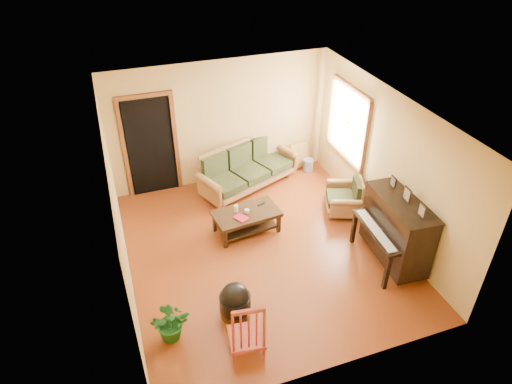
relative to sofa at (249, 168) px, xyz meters
name	(u,v)px	position (x,y,z in m)	size (l,w,h in m)	color
floor	(263,250)	(-0.41, -2.00, -0.45)	(5.00, 5.00, 0.00)	#61250C
doorway	(150,147)	(-1.86, 0.48, 0.57)	(1.08, 0.16, 2.05)	black
window	(348,123)	(1.80, -0.70, 1.05)	(0.12, 1.36, 1.46)	white
sofa	(249,168)	(0.00, 0.00, 0.00)	(2.12, 0.89, 0.91)	olive
coffee_table	(246,222)	(-0.52, -1.42, -0.24)	(1.18, 0.64, 0.43)	black
armchair	(343,195)	(1.43, -1.44, -0.08)	(0.72, 0.75, 0.75)	olive
piano	(397,231)	(1.57, -2.94, 0.15)	(0.80, 1.36, 1.20)	black
footstool	(235,304)	(-1.29, -3.24, -0.23)	(0.46, 0.46, 0.44)	black
red_chair	(246,325)	(-1.33, -3.86, 0.04)	(0.47, 0.51, 1.00)	maroon
leaning_frame	(300,155)	(1.32, 0.36, -0.15)	(0.46, 0.10, 0.62)	gold
ceramic_crock	(308,165)	(1.45, 0.16, -0.31)	(0.22, 0.22, 0.28)	#354C9F
potted_plant	(171,322)	(-2.23, -3.31, -0.15)	(0.54, 0.47, 0.60)	#185519
book	(238,220)	(-0.74, -1.61, -0.02)	(0.18, 0.24, 0.02)	maroon
candle	(236,208)	(-0.68, -1.33, 0.04)	(0.08, 0.08, 0.13)	silver
glass_jar	(247,211)	(-0.51, -1.43, 0.00)	(0.09, 0.09, 0.06)	silver
remote	(261,204)	(-0.18, -1.27, -0.02)	(0.16, 0.04, 0.02)	black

